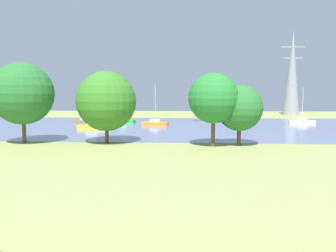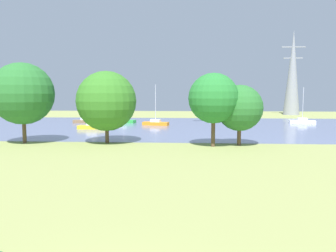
{
  "view_description": "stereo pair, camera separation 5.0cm",
  "coord_description": "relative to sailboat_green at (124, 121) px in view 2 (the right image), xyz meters",
  "views": [
    {
      "loc": [
        2.4,
        -8.21,
        5.78
      ],
      "look_at": [
        0.54,
        20.97,
        2.9
      ],
      "focal_mm": 34.93,
      "sensor_mm": 36.0,
      "label": 1
    },
    {
      "loc": [
        2.45,
        -8.21,
        5.78
      ],
      "look_at": [
        0.54,
        20.97,
        2.9
      ],
      "focal_mm": 34.93,
      "sensor_mm": 36.0,
      "label": 2
    }
  ],
  "objects": [
    {
      "name": "sailboat_green",
      "position": [
        0.0,
        0.0,
        0.0
      ],
      "size": [
        5.02,
        2.69,
        7.17
      ],
      "color": "green",
      "rests_on": "water_surface"
    },
    {
      "name": "tree_east_near",
      "position": [
        -6.27,
        -27.42,
        5.34
      ],
      "size": [
        7.2,
        7.2,
        9.41
      ],
      "color": "brown",
      "rests_on": "ground"
    },
    {
      "name": "electricity_pylon",
      "position": [
        41.38,
        28.43,
        11.14
      ],
      "size": [
        6.4,
        4.4,
        23.19
      ],
      "color": "gray",
      "rests_on": "ground"
    },
    {
      "name": "sailboat_yellow",
      "position": [
        -2.78,
        -11.87,
        0.01
      ],
      "size": [
        4.87,
        1.75,
        7.81
      ],
      "color": "yellow",
      "rests_on": "water_surface"
    },
    {
      "name": "tree_east_far",
      "position": [
        18.69,
        -27.51,
        3.74
      ],
      "size": [
        5.15,
        5.15,
        6.79
      ],
      "color": "brown",
      "rests_on": "ground"
    },
    {
      "name": "ground_plane",
      "position": [
        10.64,
        -34.15,
        -0.47
      ],
      "size": [
        160.0,
        160.0,
        0.0
      ],
      "primitive_type": "plane",
      "color": "#8C9351"
    },
    {
      "name": "sailboat_white",
      "position": [
        35.17,
        0.8,
        -0.0
      ],
      "size": [
        4.98,
        2.27,
        7.04
      ],
      "color": "white",
      "rests_on": "water_surface"
    },
    {
      "name": "sailboat_brown",
      "position": [
        -7.49,
        -0.84,
        -0.02
      ],
      "size": [
        4.91,
        1.88,
        5.26
      ],
      "color": "brown",
      "rests_on": "water_surface"
    },
    {
      "name": "water_surface",
      "position": [
        10.64,
        -6.15,
        -0.46
      ],
      "size": [
        140.0,
        40.0,
        0.02
      ],
      "primitive_type": "cube",
      "color": "slate",
      "rests_on": "ground"
    },
    {
      "name": "sailboat_orange",
      "position": [
        6.9,
        -4.71,
        0.0
      ],
      "size": [
        5.02,
        2.55,
        7.46
      ],
      "color": "orange",
      "rests_on": "water_surface"
    },
    {
      "name": "tree_west_near",
      "position": [
        3.43,
        -26.76,
        4.47
      ],
      "size": [
        7.0,
        7.0,
        8.44
      ],
      "color": "brown",
      "rests_on": "ground"
    },
    {
      "name": "tree_mid_shore",
      "position": [
        15.72,
        -28.48,
        4.83
      ],
      "size": [
        5.5,
        5.5,
        8.06
      ],
      "color": "brown",
      "rests_on": "ground"
    }
  ]
}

